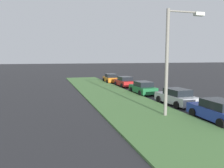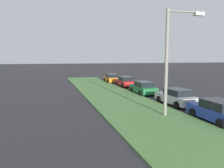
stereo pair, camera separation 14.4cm
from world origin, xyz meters
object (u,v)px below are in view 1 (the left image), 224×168
at_px(parked_car_silver, 176,97).
at_px(parked_car_orange, 111,78).
at_px(streetlight, 172,55).
at_px(parked_car_green, 143,88).
at_px(parked_car_red, 125,82).
at_px(parked_car_blue, 218,111).

bearing_deg(parked_car_silver, parked_car_orange, -1.42).
xyz_separation_m(parked_car_orange, streetlight, (-21.87, 2.03, 3.67)).
height_order(parked_car_green, streetlight, streetlight).
bearing_deg(parked_car_green, parked_car_red, -1.14).
relative_size(parked_car_silver, parked_car_orange, 1.01).
relative_size(parked_car_red, parked_car_orange, 0.99).
distance_m(parked_car_blue, parked_car_orange, 23.92).
xyz_separation_m(parked_car_green, parked_car_red, (6.74, -0.21, 0.00)).
xyz_separation_m(parked_car_blue, streetlight, (2.05, 2.34, 3.67)).
bearing_deg(parked_car_orange, parked_car_green, -176.71).
bearing_deg(parked_car_silver, streetlight, 137.50).
distance_m(parked_car_red, parked_car_orange, 5.63).
xyz_separation_m(parked_car_red, streetlight, (-16.26, 2.49, 3.67)).
relative_size(parked_car_blue, parked_car_red, 1.01).
distance_m(parked_car_silver, parked_car_green, 6.28).
bearing_deg(parked_car_orange, parked_car_red, -173.19).
relative_size(parked_car_green, parked_car_orange, 0.99).
xyz_separation_m(parked_car_blue, parked_car_green, (11.56, 0.06, 0.00)).
bearing_deg(streetlight, parked_car_blue, -131.16).
bearing_deg(parked_car_orange, parked_car_silver, -175.97).
relative_size(parked_car_orange, streetlight, 0.58).
relative_size(parked_car_silver, parked_car_red, 1.02).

